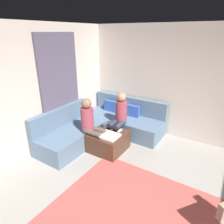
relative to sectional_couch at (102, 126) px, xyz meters
name	(u,v)px	position (x,y,z in m)	size (l,w,h in m)	color
wall_back	(205,88)	(2.08, 1.06, 1.07)	(6.00, 0.12, 2.70)	beige
wall_left	(3,100)	(-0.86, -1.88, 1.07)	(0.12, 6.00, 2.70)	beige
curtain_panel	(61,90)	(-0.76, -0.58, 0.97)	(0.06, 1.10, 2.50)	#595166
area_rug	(139,222)	(1.88, -1.78, -0.27)	(2.60, 2.20, 0.01)	#AD4C47
sectional_couch	(102,126)	(0.00, 0.00, 0.00)	(2.10, 2.55, 0.87)	slate
ottoman	(108,141)	(0.47, -0.45, -0.07)	(0.76, 0.76, 0.42)	#4C2D1E
folded_blanket	(109,136)	(0.57, -0.57, 0.16)	(0.44, 0.36, 0.04)	white
coffee_mug	(104,126)	(0.25, -0.27, 0.19)	(0.08, 0.08, 0.10)	#334C72
game_remote	(120,131)	(0.65, -0.23, 0.15)	(0.05, 0.15, 0.02)	white
person_on_couch_back	(119,116)	(0.46, 0.06, 0.38)	(0.30, 0.60, 1.20)	#2D3347
person_on_couch_side	(91,123)	(0.15, -0.63, 0.38)	(0.60, 0.30, 1.20)	brown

